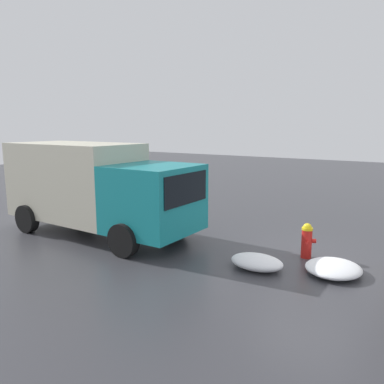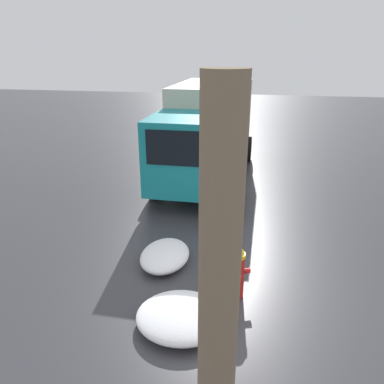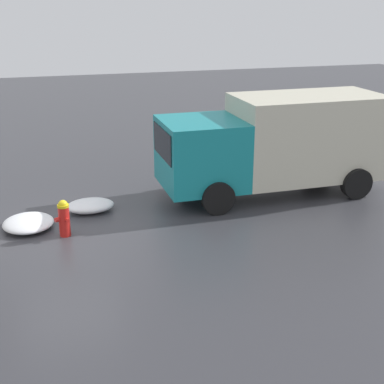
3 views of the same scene
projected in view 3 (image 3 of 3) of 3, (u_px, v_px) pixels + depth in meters
The scene contains 5 objects.
ground_plane at pixel (66, 235), 13.03m from camera, with size 60.00×60.00×0.00m, color #38383D.
fire_hydrant at pixel (64, 218), 12.86m from camera, with size 0.38×0.47×0.92m.
delivery_truck at pixel (277, 142), 15.46m from camera, with size 6.53×2.58×2.85m.
snow_pile_by_hydrant at pixel (28, 223), 13.41m from camera, with size 1.26×1.37×0.27m.
snow_pile_curbside at pixel (90, 206), 14.46m from camera, with size 1.29×0.92×0.34m.
Camera 3 is at (-0.48, -12.28, 5.41)m, focal length 50.00 mm.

